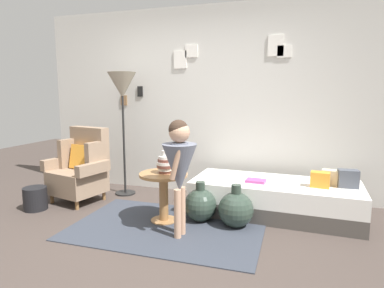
# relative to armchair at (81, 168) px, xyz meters

# --- Properties ---
(ground_plane) EXTENTS (12.00, 12.00, 0.00)m
(ground_plane) POSITION_rel_armchair_xyz_m (1.43, -1.07, -0.44)
(ground_plane) COLOR #423833
(gallery_wall) EXTENTS (4.80, 0.12, 2.60)m
(gallery_wall) POSITION_rel_armchair_xyz_m (1.43, 0.88, 0.86)
(gallery_wall) COLOR beige
(gallery_wall) RESTS_ON ground
(rug) EXTENTS (2.01, 1.32, 0.01)m
(rug) POSITION_rel_armchair_xyz_m (1.43, -0.52, -0.43)
(rug) COLOR #333842
(rug) RESTS_ON ground
(armchair) EXTENTS (0.85, 0.71, 0.97)m
(armchair) POSITION_rel_armchair_xyz_m (0.00, 0.00, 0.00)
(armchair) COLOR olive
(armchair) RESTS_ON ground
(daybed) EXTENTS (1.94, 0.89, 0.40)m
(daybed) POSITION_rel_armchair_xyz_m (2.49, 0.22, -0.24)
(daybed) COLOR #4C4742
(daybed) RESTS_ON ground
(pillow_head) EXTENTS (0.22, 0.14, 0.20)m
(pillow_head) POSITION_rel_armchair_xyz_m (3.26, 0.20, 0.06)
(pillow_head) COLOR #474C56
(pillow_head) RESTS_ON daybed
(pillow_mid) EXTENTS (0.20, 0.15, 0.17)m
(pillow_mid) POSITION_rel_armchair_xyz_m (3.09, 0.27, 0.04)
(pillow_mid) COLOR beige
(pillow_mid) RESTS_ON daybed
(pillow_back) EXTENTS (0.21, 0.14, 0.17)m
(pillow_back) POSITION_rel_armchair_xyz_m (2.97, 0.12, 0.05)
(pillow_back) COLOR orange
(pillow_back) RESTS_ON daybed
(side_table) EXTENTS (0.53, 0.53, 0.55)m
(side_table) POSITION_rel_armchair_xyz_m (1.33, -0.37, -0.05)
(side_table) COLOR #9E7042
(side_table) RESTS_ON ground
(vase_striped) EXTENTS (0.18, 0.18, 0.25)m
(vase_striped) POSITION_rel_armchair_xyz_m (1.35, -0.36, 0.21)
(vase_striped) COLOR brown
(vase_striped) RESTS_ON side_table
(floor_lamp) EXTENTS (0.39, 0.39, 1.70)m
(floor_lamp) POSITION_rel_armchair_xyz_m (0.41, 0.42, 1.03)
(floor_lamp) COLOR black
(floor_lamp) RESTS_ON ground
(person_child) EXTENTS (0.34, 0.34, 1.17)m
(person_child) POSITION_rel_armchair_xyz_m (1.63, -0.69, 0.31)
(person_child) COLOR tan
(person_child) RESTS_ON ground
(book_on_daybed) EXTENTS (0.23, 0.18, 0.03)m
(book_on_daybed) POSITION_rel_armchair_xyz_m (2.28, 0.13, -0.02)
(book_on_daybed) COLOR #A9458E
(book_on_daybed) RESTS_ON daybed
(demijohn_near) EXTENTS (0.37, 0.37, 0.45)m
(demijohn_near) POSITION_rel_armchair_xyz_m (1.71, -0.23, -0.25)
(demijohn_near) COLOR #2D3D33
(demijohn_near) RESTS_ON ground
(demijohn_far) EXTENTS (0.38, 0.38, 0.46)m
(demijohn_far) POSITION_rel_armchair_xyz_m (2.12, -0.28, -0.25)
(demijohn_far) COLOR #2D3D33
(demijohn_far) RESTS_ON ground
(magazine_basket) EXTENTS (0.28, 0.28, 0.28)m
(magazine_basket) POSITION_rel_armchair_xyz_m (-0.32, -0.49, -0.30)
(magazine_basket) COLOR black
(magazine_basket) RESTS_ON ground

